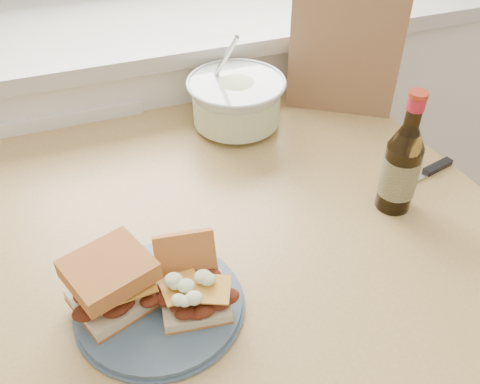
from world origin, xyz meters
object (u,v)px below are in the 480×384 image
object	(u,v)px
plate	(160,305)
coleslaw_bowl	(236,104)
dining_table	(238,261)
beer_bottle	(401,167)
paper_bag	(347,34)

from	to	relation	value
plate	coleslaw_bowl	bearing A→B (deg)	57.74
dining_table	beer_bottle	world-z (taller)	beer_bottle
paper_bag	beer_bottle	bearing A→B (deg)	-71.50
coleslaw_bowl	beer_bottle	world-z (taller)	beer_bottle
coleslaw_bowl	paper_bag	world-z (taller)	paper_bag
coleslaw_bowl	beer_bottle	size ratio (longest dim) A/B	0.90
plate	dining_table	bearing A→B (deg)	40.09
coleslaw_bowl	plate	bearing A→B (deg)	-122.26
beer_bottle	dining_table	bearing A→B (deg)	151.55
plate	paper_bag	size ratio (longest dim) A/B	0.80
dining_table	paper_bag	distance (m)	0.59
dining_table	beer_bottle	distance (m)	0.37
dining_table	paper_bag	size ratio (longest dim) A/B	3.21
plate	beer_bottle	distance (m)	0.49
dining_table	plate	xyz separation A→B (m)	(-0.18, -0.16, 0.13)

